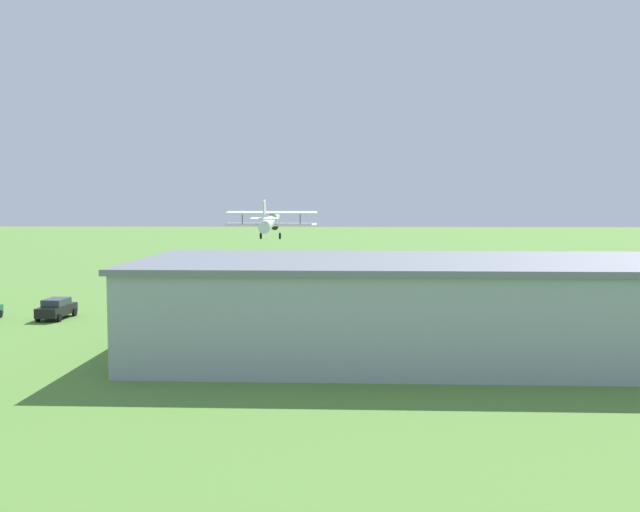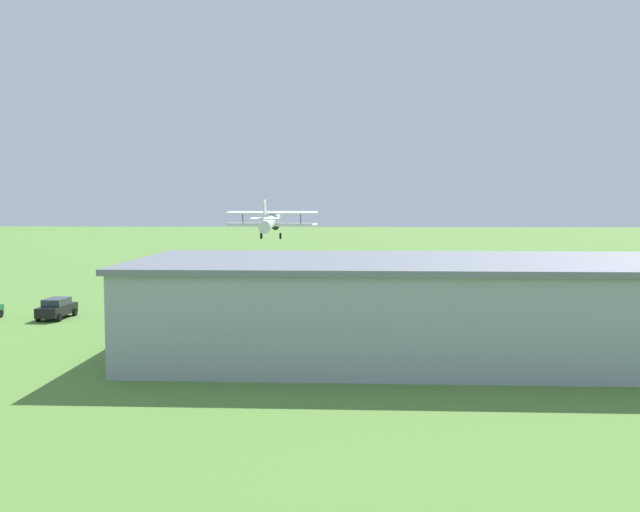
# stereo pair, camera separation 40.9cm
# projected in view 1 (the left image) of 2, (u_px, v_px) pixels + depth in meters

# --- Properties ---
(ground_plane) EXTENTS (400.00, 400.00, 0.00)m
(ground_plane) POSITION_uv_depth(u_px,v_px,m) (355.00, 293.00, 76.04)
(ground_plane) COLOR #568438
(hangar) EXTENTS (36.90, 15.71, 6.01)m
(hangar) POSITION_uv_depth(u_px,v_px,m) (433.00, 307.00, 45.19)
(hangar) COLOR #99A3AD
(hangar) RESTS_ON ground_plane
(biplane) EXTENTS (9.11, 7.90, 3.87)m
(biplane) POSITION_uv_depth(u_px,v_px,m) (270.00, 221.00, 70.72)
(biplane) COLOR silver
(car_blue) EXTENTS (2.04, 4.13, 1.56)m
(car_blue) POSITION_uv_depth(u_px,v_px,m) (144.00, 312.00, 57.48)
(car_blue) COLOR #23389E
(car_blue) RESTS_ON ground_plane
(car_black) EXTENTS (2.13, 4.39, 1.67)m
(car_black) POSITION_uv_depth(u_px,v_px,m) (56.00, 308.00, 59.27)
(car_black) COLOR black
(car_black) RESTS_ON ground_plane
(person_walking_on_apron) EXTENTS (0.53, 0.53, 1.75)m
(person_walking_on_apron) POSITION_uv_depth(u_px,v_px,m) (620.00, 309.00, 58.78)
(person_walking_on_apron) COLOR orange
(person_walking_on_apron) RESTS_ON ground_plane
(person_near_hangar_door) EXTENTS (0.46, 0.46, 1.62)m
(person_near_hangar_door) POSITION_uv_depth(u_px,v_px,m) (178.00, 308.00, 60.00)
(person_near_hangar_door) COLOR #33723F
(person_near_hangar_door) RESTS_ON ground_plane
(person_at_fence_line) EXTENTS (0.52, 0.52, 1.65)m
(person_at_fence_line) POSITION_uv_depth(u_px,v_px,m) (229.00, 307.00, 60.49)
(person_at_fence_line) COLOR beige
(person_at_fence_line) RESTS_ON ground_plane
(person_watching_takeoff) EXTENTS (0.53, 0.53, 1.52)m
(person_watching_takeoff) POSITION_uv_depth(u_px,v_px,m) (189.00, 315.00, 56.68)
(person_watching_takeoff) COLOR #B23333
(person_watching_takeoff) RESTS_ON ground_plane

